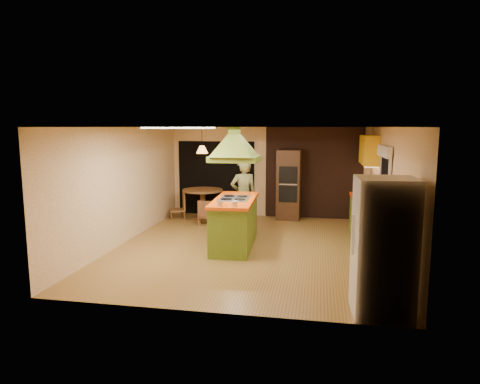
% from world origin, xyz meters
% --- Properties ---
extents(ground, '(6.50, 6.50, 0.00)m').
position_xyz_m(ground, '(0.00, 0.00, 0.00)').
color(ground, olive).
rests_on(ground, ground).
extents(room_walls, '(5.50, 6.50, 6.50)m').
position_xyz_m(room_walls, '(0.00, 0.00, 1.25)').
color(room_walls, beige).
rests_on(room_walls, ground).
extents(ceiling_plane, '(6.50, 6.50, 0.00)m').
position_xyz_m(ceiling_plane, '(0.00, 0.00, 2.50)').
color(ceiling_plane, silver).
rests_on(ceiling_plane, room_walls).
extents(brick_panel, '(2.64, 0.03, 2.50)m').
position_xyz_m(brick_panel, '(1.25, 3.23, 1.25)').
color(brick_panel, '#381E14').
rests_on(brick_panel, ground).
extents(nook_opening, '(2.20, 0.03, 2.10)m').
position_xyz_m(nook_opening, '(-1.50, 3.23, 1.05)').
color(nook_opening, black).
rests_on(nook_opening, ground).
extents(right_counter, '(0.62, 3.05, 0.92)m').
position_xyz_m(right_counter, '(2.45, 0.60, 0.46)').
color(right_counter, olive).
rests_on(right_counter, ground).
extents(upper_cabinets, '(0.34, 1.40, 0.70)m').
position_xyz_m(upper_cabinets, '(2.57, 2.20, 1.95)').
color(upper_cabinets, yellow).
rests_on(upper_cabinets, room_walls).
extents(window_right, '(0.12, 1.35, 1.06)m').
position_xyz_m(window_right, '(2.70, 0.40, 1.77)').
color(window_right, black).
rests_on(window_right, room_walls).
extents(fluor_panel, '(1.20, 0.60, 0.03)m').
position_xyz_m(fluor_panel, '(-1.10, -1.20, 2.48)').
color(fluor_panel, white).
rests_on(fluor_panel, ceiling_plane).
extents(kitchen_island, '(0.93, 2.09, 1.04)m').
position_xyz_m(kitchen_island, '(-0.33, 0.02, 0.52)').
color(kitchen_island, olive).
rests_on(kitchen_island, ground).
extents(range_hood, '(1.01, 0.74, 0.79)m').
position_xyz_m(range_hood, '(-0.33, 0.02, 2.25)').
color(range_hood, '#556719').
rests_on(range_hood, ceiling_plane).
extents(man, '(0.75, 0.64, 1.74)m').
position_xyz_m(man, '(-0.38, 1.40, 0.87)').
color(man, brown).
rests_on(man, ground).
extents(refrigerator, '(0.80, 0.76, 1.85)m').
position_xyz_m(refrigerator, '(2.26, -2.84, 0.93)').
color(refrigerator, silver).
rests_on(refrigerator, ground).
extents(wall_oven, '(0.64, 0.62, 1.89)m').
position_xyz_m(wall_oven, '(0.60, 2.95, 0.95)').
color(wall_oven, '#4D2E18').
rests_on(wall_oven, ground).
extents(dining_table, '(1.10, 1.10, 0.82)m').
position_xyz_m(dining_table, '(-1.72, 2.54, 0.58)').
color(dining_table, brown).
rests_on(dining_table, ground).
extents(chair_left, '(0.54, 0.54, 0.75)m').
position_xyz_m(chair_left, '(-2.42, 2.44, 0.37)').
color(chair_left, brown).
rests_on(chair_left, ground).
extents(chair_near, '(0.37, 0.37, 0.64)m').
position_xyz_m(chair_near, '(-1.47, 1.89, 0.32)').
color(chair_near, brown).
rests_on(chair_near, ground).
extents(pendant_lamp, '(0.40, 0.40, 0.20)m').
position_xyz_m(pendant_lamp, '(-1.72, 2.54, 1.90)').
color(pendant_lamp, '#FF9E3F').
rests_on(pendant_lamp, ceiling_plane).
extents(canister_large, '(0.18, 0.18, 0.20)m').
position_xyz_m(canister_large, '(2.40, 1.85, 1.02)').
color(canister_large, beige).
rests_on(canister_large, right_counter).
extents(canister_medium, '(0.18, 0.18, 0.20)m').
position_xyz_m(canister_medium, '(2.40, 1.09, 1.02)').
color(canister_medium, beige).
rests_on(canister_medium, right_counter).
extents(canister_small, '(0.14, 0.14, 0.15)m').
position_xyz_m(canister_small, '(2.40, 0.88, 0.99)').
color(canister_small, '#F9E4C8').
rests_on(canister_small, right_counter).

